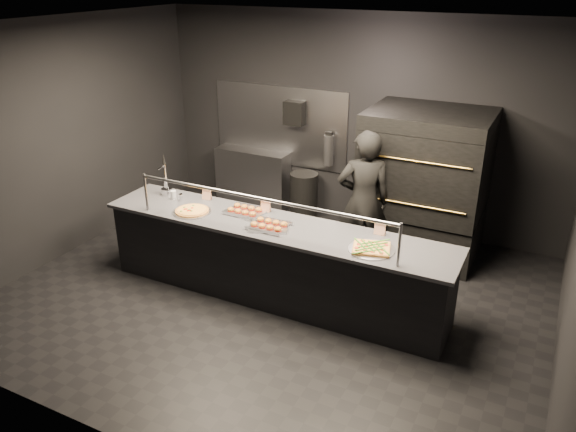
% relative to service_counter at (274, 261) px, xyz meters
% --- Properties ---
extents(room, '(6.04, 6.00, 3.00)m').
position_rel_service_counter_xyz_m(room, '(-0.02, 0.05, 1.03)').
color(room, black).
rests_on(room, ground).
extents(service_counter, '(4.10, 0.78, 1.37)m').
position_rel_service_counter_xyz_m(service_counter, '(0.00, 0.00, 0.00)').
color(service_counter, black).
rests_on(service_counter, ground).
extents(pizza_oven, '(1.50, 1.23, 1.91)m').
position_rel_service_counter_xyz_m(pizza_oven, '(1.20, 1.90, 0.50)').
color(pizza_oven, black).
rests_on(pizza_oven, ground).
extents(prep_shelf, '(1.20, 0.35, 0.90)m').
position_rel_service_counter_xyz_m(prep_shelf, '(-1.60, 2.32, -0.01)').
color(prep_shelf, '#99999E').
rests_on(prep_shelf, ground).
extents(towel_dispenser, '(0.30, 0.20, 0.35)m').
position_rel_service_counter_xyz_m(towel_dispenser, '(-0.90, 2.39, 1.09)').
color(towel_dispenser, black).
rests_on(towel_dispenser, room).
extents(fire_extinguisher, '(0.14, 0.14, 0.51)m').
position_rel_service_counter_xyz_m(fire_extinguisher, '(-0.35, 2.40, 0.60)').
color(fire_extinguisher, '#B2B2B7').
rests_on(fire_extinguisher, room).
extents(beer_tap, '(0.14, 0.20, 0.53)m').
position_rel_service_counter_xyz_m(beer_tap, '(-1.60, 0.19, 0.61)').
color(beer_tap, silver).
rests_on(beer_tap, service_counter).
extents(round_pizza, '(0.45, 0.45, 0.03)m').
position_rel_service_counter_xyz_m(round_pizza, '(-1.00, -0.12, 0.47)').
color(round_pizza, silver).
rests_on(round_pizza, service_counter).
extents(slider_tray_a, '(0.48, 0.39, 0.07)m').
position_rel_service_counter_xyz_m(slider_tray_a, '(-0.44, 0.13, 0.48)').
color(slider_tray_a, silver).
rests_on(slider_tray_a, service_counter).
extents(slider_tray_b, '(0.51, 0.44, 0.07)m').
position_rel_service_counter_xyz_m(slider_tray_b, '(-0.00, -0.09, 0.48)').
color(slider_tray_b, silver).
rests_on(slider_tray_b, service_counter).
extents(square_pizza, '(0.47, 0.47, 0.05)m').
position_rel_service_counter_xyz_m(square_pizza, '(1.17, -0.10, 0.47)').
color(square_pizza, silver).
rests_on(square_pizza, service_counter).
extents(condiment_jar, '(0.17, 0.07, 0.11)m').
position_rel_service_counter_xyz_m(condiment_jar, '(-1.40, 0.10, 0.51)').
color(condiment_jar, silver).
rests_on(condiment_jar, service_counter).
extents(tent_cards, '(2.32, 0.04, 0.15)m').
position_rel_service_counter_xyz_m(tent_cards, '(-0.06, 0.28, 0.53)').
color(tent_cards, white).
rests_on(tent_cards, service_counter).
extents(trash_bin, '(0.42, 0.42, 0.70)m').
position_rel_service_counter_xyz_m(trash_bin, '(-0.65, 2.21, -0.12)').
color(trash_bin, black).
rests_on(trash_bin, ground).
extents(worker, '(0.78, 0.68, 1.79)m').
position_rel_service_counter_xyz_m(worker, '(0.65, 1.13, 0.43)').
color(worker, black).
rests_on(worker, ground).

